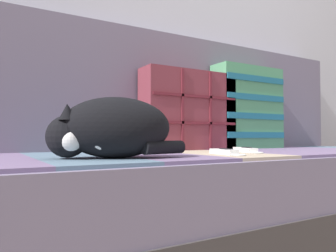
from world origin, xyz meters
name	(u,v)px	position (x,y,z in m)	size (l,w,h in m)	color
ground_plane	(246,250)	(0.00, 0.00, 0.00)	(14.00, 14.00, 0.00)	#7A6651
couch	(224,196)	(0.00, 0.13, 0.19)	(2.20, 0.84, 0.38)	#3D3838
sofa_backrest	(180,94)	(0.00, 0.48, 0.67)	(2.16, 0.14, 0.57)	slate
throw_pillow_quilted	(189,110)	(-0.04, 0.33, 0.57)	(0.48, 0.14, 0.37)	brown
throw_pillow_striped	(248,108)	(0.34, 0.33, 0.60)	(0.41, 0.14, 0.43)	#4C9366
sleeping_cat	(109,129)	(-0.59, -0.06, 0.46)	(0.38, 0.27, 0.18)	black
game_remote_near	(225,152)	(-0.17, -0.08, 0.39)	(0.08, 0.20, 0.02)	white
game_remote_far	(246,150)	(0.01, 0.01, 0.39)	(0.11, 0.20, 0.02)	white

